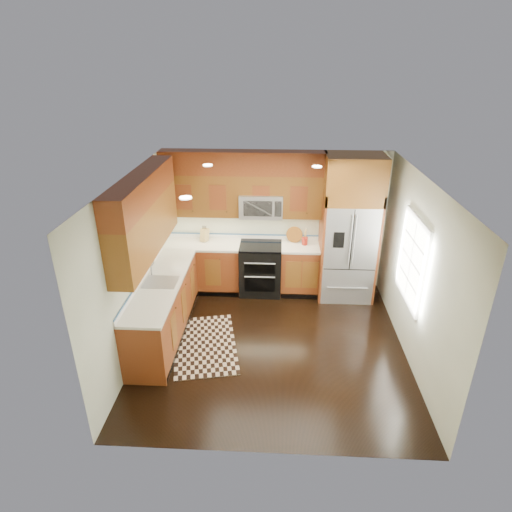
# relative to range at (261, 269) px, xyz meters

# --- Properties ---
(ground) EXTENTS (4.00, 4.00, 0.00)m
(ground) POSITION_rel_range_xyz_m (0.25, -1.67, -0.47)
(ground) COLOR black
(ground) RESTS_ON ground
(wall_back) EXTENTS (4.00, 0.02, 2.60)m
(wall_back) POSITION_rel_range_xyz_m (0.25, 0.33, 0.83)
(wall_back) COLOR silver
(wall_back) RESTS_ON ground
(wall_left) EXTENTS (0.02, 4.00, 2.60)m
(wall_left) POSITION_rel_range_xyz_m (-1.75, -1.67, 0.83)
(wall_left) COLOR silver
(wall_left) RESTS_ON ground
(wall_right) EXTENTS (0.02, 4.00, 2.60)m
(wall_right) POSITION_rel_range_xyz_m (2.25, -1.67, 0.83)
(wall_right) COLOR silver
(wall_right) RESTS_ON ground
(window) EXTENTS (0.04, 1.10, 1.30)m
(window) POSITION_rel_range_xyz_m (2.23, -1.47, 0.93)
(window) COLOR white
(window) RESTS_ON ground
(base_cabinets) EXTENTS (2.85, 3.00, 0.90)m
(base_cabinets) POSITION_rel_range_xyz_m (-0.98, -0.77, -0.02)
(base_cabinets) COLOR brown
(base_cabinets) RESTS_ON ground
(countertop) EXTENTS (2.86, 3.01, 0.04)m
(countertop) POSITION_rel_range_xyz_m (-0.84, -0.65, 0.45)
(countertop) COLOR white
(countertop) RESTS_ON base_cabinets
(upper_cabinets) EXTENTS (2.85, 3.00, 1.15)m
(upper_cabinets) POSITION_rel_range_xyz_m (-0.90, -0.58, 1.56)
(upper_cabinets) COLOR brown
(upper_cabinets) RESTS_ON ground
(range) EXTENTS (0.76, 0.67, 0.95)m
(range) POSITION_rel_range_xyz_m (0.00, 0.00, 0.00)
(range) COLOR black
(range) RESTS_ON ground
(microwave) EXTENTS (0.76, 0.40, 0.42)m
(microwave) POSITION_rel_range_xyz_m (-0.00, 0.13, 1.19)
(microwave) COLOR #B2B2B7
(microwave) RESTS_ON ground
(refrigerator) EXTENTS (0.98, 0.75, 2.60)m
(refrigerator) POSITION_rel_range_xyz_m (1.55, -0.04, 0.83)
(refrigerator) COLOR #B2B2B7
(refrigerator) RESTS_ON ground
(sink_faucet) EXTENTS (0.54, 0.44, 0.37)m
(sink_faucet) POSITION_rel_range_xyz_m (-1.48, -1.44, 0.52)
(sink_faucet) COLOR #B2B2B7
(sink_faucet) RESTS_ON countertop
(rug) EXTENTS (1.21, 1.69, 0.01)m
(rug) POSITION_rel_range_xyz_m (-0.78, -1.73, -0.46)
(rug) COLOR black
(rug) RESTS_ON ground
(knife_block) EXTENTS (0.16, 0.18, 0.30)m
(knife_block) POSITION_rel_range_xyz_m (-1.04, 0.16, 0.59)
(knife_block) COLOR tan
(knife_block) RESTS_ON countertop
(utensil_crock) EXTENTS (0.12, 0.12, 0.29)m
(utensil_crock) POSITION_rel_range_xyz_m (0.80, 0.08, 0.57)
(utensil_crock) COLOR #A62014
(utensil_crock) RESTS_ON countertop
(cutting_board) EXTENTS (0.36, 0.36, 0.02)m
(cutting_board) POSITION_rel_range_xyz_m (0.61, 0.19, 0.48)
(cutting_board) COLOR brown
(cutting_board) RESTS_ON countertop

